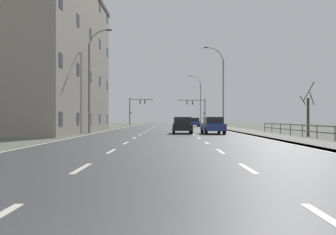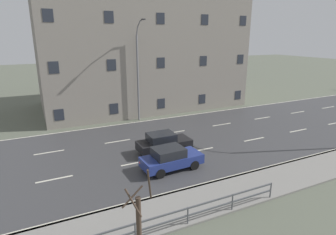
# 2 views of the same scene
# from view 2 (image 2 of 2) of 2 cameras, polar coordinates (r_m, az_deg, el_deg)

# --- Properties ---
(ground_plane) EXTENTS (160.00, 160.00, 0.12)m
(ground_plane) POSITION_cam_2_polar(r_m,az_deg,el_deg) (32.94, 24.84, -0.66)
(ground_plane) COLOR #5B6051
(street_lamp_left_bank) EXTENTS (2.30, 0.24, 10.17)m
(street_lamp_left_bank) POSITION_cam_2_polar(r_m,az_deg,el_deg) (29.12, -6.04, 8.92)
(street_lamp_left_bank) COLOR slate
(street_lamp_left_bank) RESTS_ON ground
(car_distant) EXTENTS (1.86, 4.11, 1.57)m
(car_distant) POSITION_cam_2_polar(r_m,az_deg,el_deg) (21.63, -0.92, -5.09)
(car_distant) COLOR black
(car_distant) RESTS_ON ground
(car_mid_centre) EXTENTS (1.97, 4.17, 1.57)m
(car_mid_centre) POSITION_cam_2_polar(r_m,az_deg,el_deg) (19.01, 0.59, -8.21)
(car_mid_centre) COLOR navy
(car_mid_centre) RESTS_ON ground
(brick_building) EXTENTS (12.74, 24.25, 15.90)m
(brick_building) POSITION_cam_2_polar(r_m,az_deg,el_deg) (36.29, -5.70, 15.06)
(brick_building) COLOR gray
(brick_building) RESTS_ON ground
(bare_tree_mid) EXTENTS (1.12, 1.14, 4.38)m
(bare_tree_mid) POSITION_cam_2_polar(r_m,az_deg,el_deg) (11.40, -5.82, -21.23)
(bare_tree_mid) COLOR #423328
(bare_tree_mid) RESTS_ON ground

